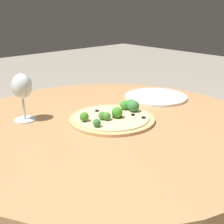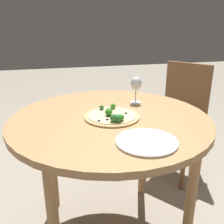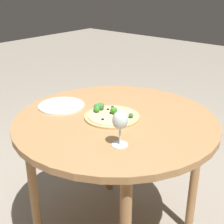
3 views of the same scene
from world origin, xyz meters
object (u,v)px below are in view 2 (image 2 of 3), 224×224
Objects in this scene: wine_glass at (136,85)px; plate_near at (146,142)px; pizza at (112,116)px; chair at (179,116)px.

wine_glass is 0.63× the size of plate_near.
pizza is 1.12× the size of plate_near.
wine_glass reaches higher than pizza.
wine_glass is at bearing -132.37° from pizza.
pizza reaches higher than plate_near.
wine_glass is at bearing -92.38° from chair.
chair is 0.74m from wine_glass.
plate_near is (0.13, 0.52, -0.11)m from wine_glass.
pizza is (0.72, 0.59, 0.28)m from chair.
chair is 5.81× the size of wine_glass.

